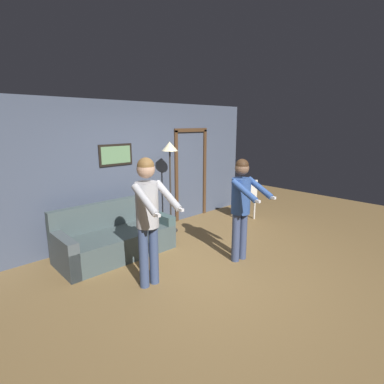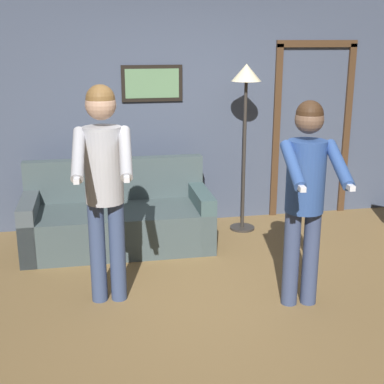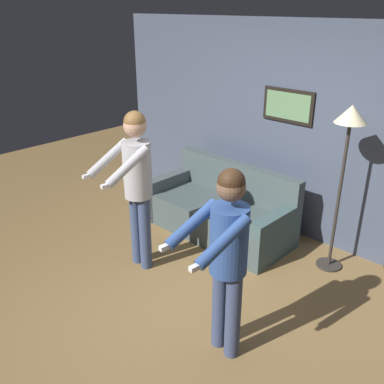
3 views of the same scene
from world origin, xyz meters
name	(u,v)px [view 3 (image 3 of 3)]	position (x,y,z in m)	size (l,w,h in m)	color
ground_plane	(186,316)	(0.00, 0.00, 0.00)	(12.00, 12.00, 0.00)	olive
back_wall_assembly	(317,138)	(0.02, 2.18, 1.30)	(6.40, 0.10, 2.60)	#454F64
couch	(220,212)	(-0.84, 1.49, 0.28)	(1.91, 0.87, 0.87)	#445253
torchiere_lamp	(348,137)	(0.58, 1.73, 1.52)	(0.32, 0.32, 1.84)	#332D28
person_standing_left	(136,176)	(-1.00, 0.28, 1.08)	(0.46, 0.70, 1.77)	#3A4B71
person_standing_right	(227,250)	(0.53, -0.09, 1.00)	(0.49, 0.70, 1.66)	#3B476B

